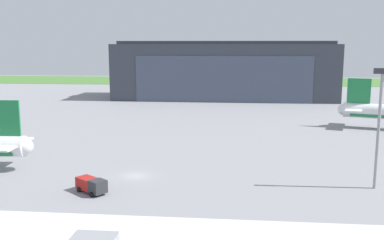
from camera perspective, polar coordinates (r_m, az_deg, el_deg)
The scene contains 5 objects.
ground_plane at distance 71.88m, azimuth -7.41°, elevation -7.20°, with size 440.00×440.00×0.00m, color gray.
grass_field_strip at distance 254.42m, azimuth 2.07°, elevation 5.10°, with size 440.00×56.00×0.08m, color #487734.
maintenance_hangar at distance 173.21m, azimuth 4.20°, elevation 6.38°, with size 83.94×29.03×22.19m.
baggage_tug at distance 64.75m, azimuth -12.92°, elevation -8.19°, with size 5.31×4.70×2.16m.
apron_light_mast at distance 68.36m, azimuth 23.15°, elevation 0.17°, with size 2.40×0.50×17.62m.
Camera 1 is at (15.87, -66.91, 20.94)m, focal length 41.06 mm.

